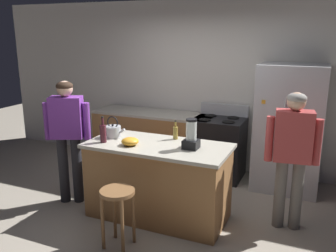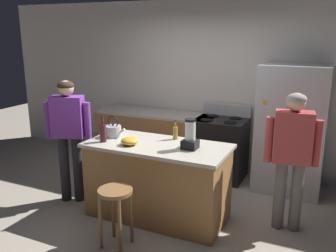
{
  "view_description": "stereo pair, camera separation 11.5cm",
  "coord_description": "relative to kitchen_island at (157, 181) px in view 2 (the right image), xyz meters",
  "views": [
    {
      "loc": [
        1.73,
        -3.68,
        2.2
      ],
      "look_at": [
        0.0,
        0.3,
        1.07
      ],
      "focal_mm": 38.84,
      "sensor_mm": 36.0,
      "label": 1
    },
    {
      "loc": [
        1.84,
        -3.63,
        2.2
      ],
      "look_at": [
        0.0,
        0.3,
        1.07
      ],
      "focal_mm": 38.84,
      "sensor_mm": 36.0,
      "label": 2
    }
  ],
  "objects": [
    {
      "name": "mixing_bowl",
      "position": [
        -0.28,
        -0.16,
        0.5
      ],
      "size": [
        0.2,
        0.2,
        0.09
      ],
      "primitive_type": "ellipsoid",
      "color": "orange",
      "rests_on": "kitchen_island"
    },
    {
      "name": "person_by_island_left",
      "position": [
        -1.23,
        -0.09,
        0.52
      ],
      "size": [
        0.58,
        0.36,
        1.62
      ],
      "color": "#26262B",
      "rests_on": "ground_plane"
    },
    {
      "name": "bar_stool",
      "position": [
        -0.11,
        -0.75,
        0.03
      ],
      "size": [
        0.36,
        0.36,
        0.64
      ],
      "color": "brown",
      "rests_on": "ground_plane"
    },
    {
      "name": "tea_kettle",
      "position": [
        -0.64,
        0.05,
        0.54
      ],
      "size": [
        0.28,
        0.2,
        0.27
      ],
      "color": "#B7BABF",
      "rests_on": "kitchen_island"
    },
    {
      "name": "refrigerator",
      "position": [
        1.33,
        1.5,
        0.43
      ],
      "size": [
        0.9,
        0.73,
        1.78
      ],
      "color": "#B7BABF",
      "rests_on": "ground_plane"
    },
    {
      "name": "blender_appliance",
      "position": [
        0.41,
        0.01,
        0.6
      ],
      "size": [
        0.17,
        0.17,
        0.34
      ],
      "color": "black",
      "rests_on": "kitchen_island"
    },
    {
      "name": "back_counter_run",
      "position": [
        -0.8,
        1.55,
        -0.0
      ],
      "size": [
        2.0,
        0.64,
        0.92
      ],
      "color": "#9E6B3D",
      "rests_on": "ground_plane"
    },
    {
      "name": "stove_range",
      "position": [
        0.31,
        1.52,
        0.01
      ],
      "size": [
        0.76,
        0.65,
        1.1
      ],
      "color": "black",
      "rests_on": "ground_plane"
    },
    {
      "name": "bottle_wine",
      "position": [
        -0.63,
        -0.18,
        0.58
      ],
      "size": [
        0.08,
        0.08,
        0.32
      ],
      "color": "#471923",
      "rests_on": "kitchen_island"
    },
    {
      "name": "person_by_sink_right",
      "position": [
        1.47,
        0.36,
        0.49
      ],
      "size": [
        0.6,
        0.27,
        1.58
      ],
      "color": "#66605B",
      "rests_on": "ground_plane"
    },
    {
      "name": "bottle_vinegar",
      "position": [
        0.11,
        0.28,
        0.54
      ],
      "size": [
        0.06,
        0.06,
        0.24
      ],
      "color": "olive",
      "rests_on": "kitchen_island"
    },
    {
      "name": "kitchen_island",
      "position": [
        0.0,
        0.0,
        0.0
      ],
      "size": [
        1.7,
        0.8,
        0.92
      ],
      "color": "#9E6B3D",
      "rests_on": "ground_plane"
    },
    {
      "name": "back_wall",
      "position": [
        0.0,
        1.95,
        0.89
      ],
      "size": [
        8.0,
        0.1,
        2.7
      ],
      "primitive_type": "cube",
      "color": "silver",
      "rests_on": "ground_plane"
    },
    {
      "name": "ground_plane",
      "position": [
        0.0,
        0.0,
        -0.46
      ],
      "size": [
        14.0,
        14.0,
        0.0
      ],
      "primitive_type": "plane",
      "color": "#9E9384"
    }
  ]
}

